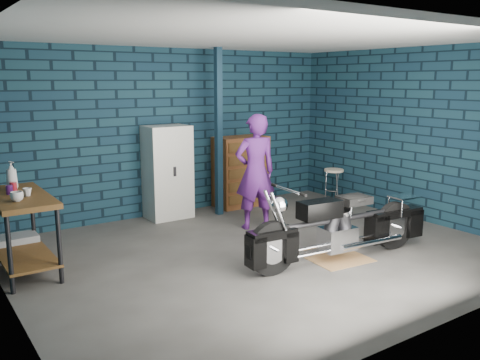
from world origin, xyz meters
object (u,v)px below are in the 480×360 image
(workbench, at_px, (22,233))
(tool_chest, at_px, (241,171))
(shop_stool, at_px, (333,186))
(storage_bin, at_px, (18,247))
(locker, at_px, (168,172))
(motorcycle, at_px, (342,221))
(person, at_px, (255,172))

(workbench, distance_m, tool_chest, 4.05)
(tool_chest, bearing_deg, shop_stool, -28.92)
(tool_chest, bearing_deg, storage_bin, -169.98)
(workbench, xyz_separation_m, shop_stool, (5.32, 0.37, -0.14))
(workbench, bearing_deg, locker, 25.76)
(locker, relative_size, shop_stool, 2.37)
(workbench, relative_size, storage_bin, 2.94)
(motorcycle, bearing_deg, person, 97.04)
(workbench, distance_m, motorcycle, 3.78)
(locker, height_order, shop_stool, locker)
(workbench, xyz_separation_m, tool_chest, (3.87, 1.18, 0.16))
(locker, bearing_deg, workbench, -154.24)
(person, height_order, locker, person)
(motorcycle, xyz_separation_m, person, (-0.06, 1.73, 0.36))
(tool_chest, bearing_deg, person, -115.82)
(workbench, bearing_deg, motorcycle, -28.59)
(person, height_order, shop_stool, person)
(workbench, height_order, motorcycle, motorcycle)
(motorcycle, distance_m, person, 1.77)
(shop_stool, bearing_deg, storage_bin, 178.64)
(workbench, xyz_separation_m, locker, (2.44, 1.18, 0.29))
(motorcycle, distance_m, storage_bin, 4.04)
(locker, height_order, tool_chest, locker)
(person, distance_m, tool_chest, 1.42)
(person, bearing_deg, shop_stool, -153.16)
(workbench, xyz_separation_m, storage_bin, (0.02, 0.50, -0.31))
(tool_chest, relative_size, shop_stool, 1.95)
(storage_bin, height_order, tool_chest, tool_chest)
(storage_bin, bearing_deg, shop_stool, -1.36)
(motorcycle, relative_size, shop_stool, 3.58)
(locker, bearing_deg, tool_chest, 0.00)
(tool_chest, bearing_deg, locker, 180.00)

